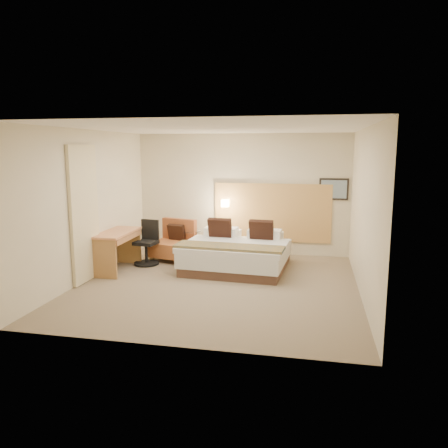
% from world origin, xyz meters
% --- Properties ---
extents(floor, '(4.80, 5.00, 0.02)m').
position_xyz_m(floor, '(0.00, 0.00, -0.01)').
color(floor, '#7A6952').
rests_on(floor, ground).
extents(ceiling, '(4.80, 5.00, 0.02)m').
position_xyz_m(ceiling, '(0.00, 0.00, 2.71)').
color(ceiling, white).
rests_on(ceiling, floor).
extents(wall_back, '(4.80, 0.02, 2.70)m').
position_xyz_m(wall_back, '(0.00, 2.51, 1.35)').
color(wall_back, beige).
rests_on(wall_back, floor).
extents(wall_front, '(4.80, 0.02, 2.70)m').
position_xyz_m(wall_front, '(0.00, -2.51, 1.35)').
color(wall_front, beige).
rests_on(wall_front, floor).
extents(wall_left, '(0.02, 5.00, 2.70)m').
position_xyz_m(wall_left, '(-2.41, 0.00, 1.35)').
color(wall_left, beige).
rests_on(wall_left, floor).
extents(wall_right, '(0.02, 5.00, 2.70)m').
position_xyz_m(wall_right, '(2.41, 0.00, 1.35)').
color(wall_right, beige).
rests_on(wall_right, floor).
extents(headboard_panel, '(2.60, 0.04, 1.30)m').
position_xyz_m(headboard_panel, '(0.70, 2.47, 0.95)').
color(headboard_panel, tan).
rests_on(headboard_panel, wall_back).
extents(art_frame, '(0.62, 0.03, 0.47)m').
position_xyz_m(art_frame, '(2.02, 2.48, 1.50)').
color(art_frame, black).
rests_on(art_frame, wall_back).
extents(art_canvas, '(0.54, 0.01, 0.39)m').
position_xyz_m(art_canvas, '(2.02, 2.46, 1.50)').
color(art_canvas, gray).
rests_on(art_canvas, wall_back).
extents(lamp_arm, '(0.02, 0.12, 0.02)m').
position_xyz_m(lamp_arm, '(-0.35, 2.42, 1.15)').
color(lamp_arm, silver).
rests_on(lamp_arm, wall_back).
extents(lamp_shade, '(0.15, 0.15, 0.15)m').
position_xyz_m(lamp_shade, '(-0.35, 2.36, 1.15)').
color(lamp_shade, '#F3E2BE').
rests_on(lamp_shade, wall_back).
extents(curtain, '(0.06, 0.90, 2.42)m').
position_xyz_m(curtain, '(-2.36, -0.25, 1.22)').
color(curtain, beige).
rests_on(curtain, wall_left).
extents(bottle_a, '(0.08, 0.08, 0.21)m').
position_xyz_m(bottle_a, '(-1.11, 1.87, 0.70)').
color(bottle_a, '#88B6D2').
rests_on(bottle_a, side_table).
extents(bottle_b, '(0.08, 0.08, 0.21)m').
position_xyz_m(bottle_b, '(-1.04, 1.90, 0.70)').
color(bottle_b, '#88BBD3').
rests_on(bottle_b, side_table).
extents(menu_folder, '(0.15, 0.08, 0.24)m').
position_xyz_m(menu_folder, '(-0.97, 1.77, 0.71)').
color(menu_folder, '#321F14').
rests_on(menu_folder, side_table).
extents(bed, '(2.09, 2.04, 0.97)m').
position_xyz_m(bed, '(0.15, 1.13, 0.31)').
color(bed, '#492F24').
rests_on(bed, floor).
extents(lounge_chair, '(0.97, 0.90, 0.86)m').
position_xyz_m(lounge_chair, '(-1.31, 1.54, 0.34)').
color(lounge_chair, tan).
rests_on(lounge_chair, floor).
extents(side_table, '(0.63, 0.63, 0.60)m').
position_xyz_m(side_table, '(-1.05, 1.84, 0.33)').
color(side_table, silver).
rests_on(side_table, floor).
extents(desk, '(0.57, 1.24, 0.77)m').
position_xyz_m(desk, '(-2.11, 0.51, 0.61)').
color(desk, '#D28252').
rests_on(desk, floor).
extents(desk_chair, '(0.58, 0.58, 0.91)m').
position_xyz_m(desk_chair, '(-1.73, 1.06, 0.37)').
color(desk_chair, black).
rests_on(desk_chair, floor).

